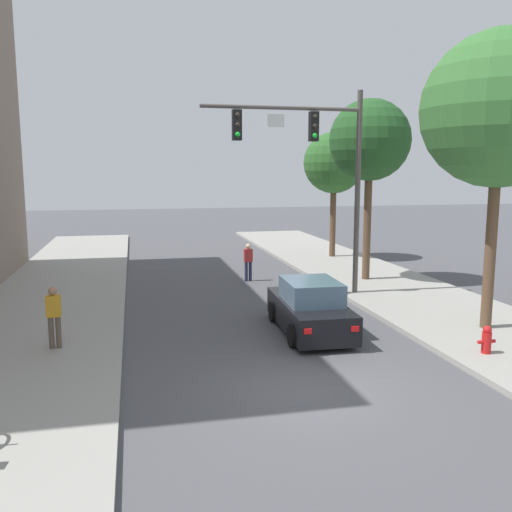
{
  "coord_description": "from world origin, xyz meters",
  "views": [
    {
      "loc": [
        -3.6,
        -10.63,
        4.73
      ],
      "look_at": [
        0.26,
        6.45,
        2.0
      ],
      "focal_mm": 38.19,
      "sensor_mm": 36.0,
      "label": 1
    }
  ],
  "objects_px": {
    "pedestrian_crossing_road": "(248,260)",
    "street_tree_nearest": "(500,110)",
    "pedestrian_sidewalk_left_walker": "(54,314)",
    "traffic_signal_mast": "(316,155)",
    "street_tree_third": "(334,163)",
    "fire_hydrant": "(487,340)",
    "street_tree_second": "(370,141)",
    "car_lead_black": "(310,309)"
  },
  "relations": [
    {
      "from": "pedestrian_sidewalk_left_walker",
      "to": "pedestrian_crossing_road",
      "type": "xyz_separation_m",
      "value": [
        6.9,
        8.26,
        -0.15
      ]
    },
    {
      "from": "pedestrian_sidewalk_left_walker",
      "to": "car_lead_black",
      "type": "bearing_deg",
      "value": 2.74
    },
    {
      "from": "car_lead_black",
      "to": "street_tree_second",
      "type": "bearing_deg",
      "value": 54.31
    },
    {
      "from": "street_tree_nearest",
      "to": "street_tree_third",
      "type": "height_order",
      "value": "street_tree_nearest"
    },
    {
      "from": "street_tree_nearest",
      "to": "pedestrian_sidewalk_left_walker",
      "type": "bearing_deg",
      "value": 176.33
    },
    {
      "from": "pedestrian_crossing_road",
      "to": "street_tree_nearest",
      "type": "xyz_separation_m",
      "value": [
        5.29,
        -9.04,
        5.51
      ]
    },
    {
      "from": "traffic_signal_mast",
      "to": "street_tree_third",
      "type": "relative_size",
      "value": 1.12
    },
    {
      "from": "traffic_signal_mast",
      "to": "street_tree_third",
      "type": "xyz_separation_m",
      "value": [
        3.99,
        8.66,
        -0.16
      ]
    },
    {
      "from": "fire_hydrant",
      "to": "street_tree_third",
      "type": "bearing_deg",
      "value": 83.29
    },
    {
      "from": "car_lead_black",
      "to": "fire_hydrant",
      "type": "xyz_separation_m",
      "value": [
        3.66,
        -3.18,
        -0.22
      ]
    },
    {
      "from": "street_tree_third",
      "to": "fire_hydrant",
      "type": "bearing_deg",
      "value": -96.71
    },
    {
      "from": "car_lead_black",
      "to": "street_tree_second",
      "type": "height_order",
      "value": "street_tree_second"
    },
    {
      "from": "pedestrian_crossing_road",
      "to": "fire_hydrant",
      "type": "distance_m",
      "value": 11.75
    },
    {
      "from": "pedestrian_crossing_road",
      "to": "fire_hydrant",
      "type": "relative_size",
      "value": 2.28
    },
    {
      "from": "traffic_signal_mast",
      "to": "street_tree_nearest",
      "type": "distance_m",
      "value": 6.5
    },
    {
      "from": "fire_hydrant",
      "to": "pedestrian_sidewalk_left_walker",
      "type": "bearing_deg",
      "value": 165.19
    },
    {
      "from": "street_tree_nearest",
      "to": "street_tree_second",
      "type": "distance_m",
      "value": 7.68
    },
    {
      "from": "pedestrian_sidewalk_left_walker",
      "to": "fire_hydrant",
      "type": "xyz_separation_m",
      "value": [
        10.75,
        -2.84,
        -0.56
      ]
    },
    {
      "from": "pedestrian_sidewalk_left_walker",
      "to": "pedestrian_crossing_road",
      "type": "bearing_deg",
      "value": 50.1
    },
    {
      "from": "pedestrian_crossing_road",
      "to": "street_tree_nearest",
      "type": "relative_size",
      "value": 0.19
    },
    {
      "from": "car_lead_black",
      "to": "pedestrian_crossing_road",
      "type": "height_order",
      "value": "pedestrian_crossing_road"
    },
    {
      "from": "fire_hydrant",
      "to": "traffic_signal_mast",
      "type": "bearing_deg",
      "value": 105.86
    },
    {
      "from": "traffic_signal_mast",
      "to": "pedestrian_sidewalk_left_walker",
      "type": "bearing_deg",
      "value": -152.26
    },
    {
      "from": "fire_hydrant",
      "to": "street_tree_nearest",
      "type": "bearing_deg",
      "value": 54.86
    },
    {
      "from": "pedestrian_sidewalk_left_walker",
      "to": "fire_hydrant",
      "type": "distance_m",
      "value": 11.13
    },
    {
      "from": "pedestrian_sidewalk_left_walker",
      "to": "street_tree_third",
      "type": "height_order",
      "value": "street_tree_third"
    },
    {
      "from": "traffic_signal_mast",
      "to": "street_tree_second",
      "type": "relative_size",
      "value": 0.99
    },
    {
      "from": "pedestrian_crossing_road",
      "to": "street_tree_nearest",
      "type": "height_order",
      "value": "street_tree_nearest"
    },
    {
      "from": "car_lead_black",
      "to": "fire_hydrant",
      "type": "bearing_deg",
      "value": -41.0
    },
    {
      "from": "car_lead_black",
      "to": "pedestrian_sidewalk_left_walker",
      "type": "distance_m",
      "value": 7.1
    },
    {
      "from": "traffic_signal_mast",
      "to": "street_tree_third",
      "type": "bearing_deg",
      "value": 65.28
    },
    {
      "from": "pedestrian_sidewalk_left_walker",
      "to": "traffic_signal_mast",
      "type": "bearing_deg",
      "value": 27.74
    },
    {
      "from": "street_tree_second",
      "to": "street_tree_third",
      "type": "relative_size",
      "value": 1.13
    },
    {
      "from": "street_tree_second",
      "to": "car_lead_black",
      "type": "bearing_deg",
      "value": -125.69
    },
    {
      "from": "street_tree_third",
      "to": "traffic_signal_mast",
      "type": "bearing_deg",
      "value": -114.72
    },
    {
      "from": "car_lead_black",
      "to": "pedestrian_crossing_road",
      "type": "distance_m",
      "value": 7.92
    },
    {
      "from": "pedestrian_crossing_road",
      "to": "street_tree_third",
      "type": "distance_m",
      "value": 8.69
    },
    {
      "from": "traffic_signal_mast",
      "to": "pedestrian_sidewalk_left_walker",
      "type": "height_order",
      "value": "traffic_signal_mast"
    },
    {
      "from": "pedestrian_sidewalk_left_walker",
      "to": "pedestrian_crossing_road",
      "type": "distance_m",
      "value": 10.76
    },
    {
      "from": "traffic_signal_mast",
      "to": "pedestrian_crossing_road",
      "type": "xyz_separation_m",
      "value": [
        -1.74,
        3.71,
        -4.4
      ]
    },
    {
      "from": "pedestrian_sidewalk_left_walker",
      "to": "street_tree_nearest",
      "type": "xyz_separation_m",
      "value": [
        12.2,
        -0.78,
        5.36
      ]
    },
    {
      "from": "pedestrian_sidewalk_left_walker",
      "to": "street_tree_second",
      "type": "relative_size",
      "value": 0.22
    }
  ]
}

